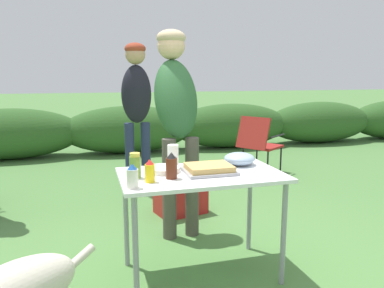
# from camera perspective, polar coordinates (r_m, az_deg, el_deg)

# --- Properties ---
(ground_plane) EXTENTS (60.00, 60.00, 0.00)m
(ground_plane) POSITION_cam_1_polar(r_m,az_deg,el_deg) (2.83, 1.35, -19.13)
(ground_plane) COLOR #4C7A3D
(shrub_hedge) EXTENTS (14.40, 0.90, 0.86)m
(shrub_hedge) POSITION_cam_1_polar(r_m,az_deg,el_deg) (6.92, -9.60, 2.22)
(shrub_hedge) COLOR #2D5623
(shrub_hedge) RESTS_ON ground
(folding_table) EXTENTS (1.10, 0.64, 0.74)m
(folding_table) POSITION_cam_1_polar(r_m,az_deg,el_deg) (2.57, 1.42, -6.13)
(folding_table) COLOR white
(folding_table) RESTS_ON ground
(food_tray) EXTENTS (0.34, 0.28, 0.06)m
(food_tray) POSITION_cam_1_polar(r_m,az_deg,el_deg) (2.55, 2.63, -3.82)
(food_tray) COLOR #9E9EA3
(food_tray) RESTS_ON folding_table
(plate_stack) EXTENTS (0.23, 0.23, 0.03)m
(plate_stack) POSITION_cam_1_polar(r_m,az_deg,el_deg) (2.58, -4.41, -3.89)
(plate_stack) COLOR white
(plate_stack) RESTS_ON folding_table
(mixing_bowl) EXTENTS (0.23, 0.23, 0.09)m
(mixing_bowl) POSITION_cam_1_polar(r_m,az_deg,el_deg) (2.79, 7.24, -2.24)
(mixing_bowl) COLOR #99B2CC
(mixing_bowl) RESTS_ON folding_table
(paper_cup_stack) EXTENTS (0.08, 0.08, 0.16)m
(paper_cup_stack) POSITION_cam_1_polar(r_m,az_deg,el_deg) (2.71, -2.92, -1.82)
(paper_cup_stack) COLOR white
(paper_cup_stack) RESTS_ON folding_table
(mayo_bottle) EXTENTS (0.07, 0.07, 0.15)m
(mayo_bottle) POSITION_cam_1_polar(r_m,az_deg,el_deg) (2.22, -9.06, -4.93)
(mayo_bottle) COLOR silver
(mayo_bottle) RESTS_ON folding_table
(mustard_bottle) EXTENTS (0.06, 0.06, 0.15)m
(mustard_bottle) POSITION_cam_1_polar(r_m,az_deg,el_deg) (2.33, -6.45, -4.15)
(mustard_bottle) COLOR yellow
(mustard_bottle) RESTS_ON folding_table
(bbq_sauce_bottle) EXTENTS (0.07, 0.07, 0.17)m
(bbq_sauce_bottle) POSITION_cam_1_polar(r_m,az_deg,el_deg) (2.40, -3.15, -3.38)
(bbq_sauce_bottle) COLOR #562314
(bbq_sauce_bottle) RESTS_ON folding_table
(relish_jar) EXTENTS (0.07, 0.07, 0.16)m
(relish_jar) POSITION_cam_1_polar(r_m,az_deg,el_deg) (2.44, -8.67, -3.30)
(relish_jar) COLOR olive
(relish_jar) RESTS_ON folding_table
(standing_person_in_gray_fleece) EXTENTS (0.40, 0.53, 1.79)m
(standing_person_in_gray_fleece) POSITION_cam_1_polar(r_m,az_deg,el_deg) (3.24, -2.46, 5.81)
(standing_person_in_gray_fleece) COLOR #4C473D
(standing_person_in_gray_fleece) RESTS_ON ground
(standing_person_in_olive_jacket) EXTENTS (0.35, 0.26, 1.77)m
(standing_person_in_olive_jacket) POSITION_cam_1_polar(r_m,az_deg,el_deg) (4.48, -8.46, 6.76)
(standing_person_in_olive_jacket) COLOR #232D4C
(standing_person_in_olive_jacket) RESTS_ON ground
(camp_chair_near_hedge) EXTENTS (0.75, 0.71, 0.83)m
(camp_chair_near_hedge) POSITION_cam_1_polar(r_m,az_deg,el_deg) (5.40, 10.14, 0.35)
(camp_chair_near_hedge) COLOR maroon
(camp_chair_near_hedge) RESTS_ON ground
(cooler_box) EXTENTS (0.54, 0.43, 0.34)m
(cooler_box) POSITION_cam_1_polar(r_m,az_deg,el_deg) (3.87, -1.76, -8.05)
(cooler_box) COLOR #B21E1E
(cooler_box) RESTS_ON ground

